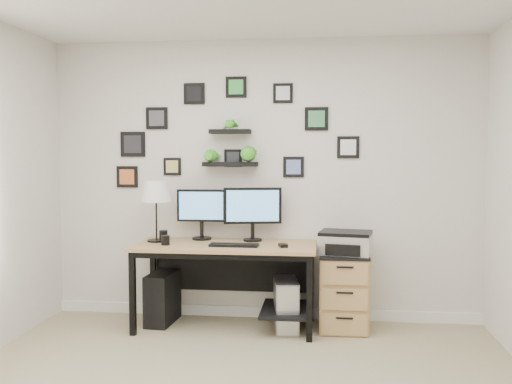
# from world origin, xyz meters

# --- Properties ---
(room) EXTENTS (4.00, 4.00, 4.00)m
(room) POSITION_xyz_m (0.00, 1.98, 0.05)
(room) COLOR tan
(room) RESTS_ON ground
(desk) EXTENTS (1.60, 0.70, 0.75)m
(desk) POSITION_xyz_m (-0.27, 1.67, 0.63)
(desk) COLOR tan
(desk) RESTS_ON ground
(monitor_left) EXTENTS (0.46, 0.18, 0.47)m
(monitor_left) POSITION_xyz_m (-0.57, 1.86, 1.02)
(monitor_left) COLOR black
(monitor_left) RESTS_ON desk
(monitor_right) EXTENTS (0.52, 0.20, 0.49)m
(monitor_right) POSITION_xyz_m (-0.08, 1.83, 1.04)
(monitor_right) COLOR black
(monitor_right) RESTS_ON desk
(keyboard) EXTENTS (0.43, 0.15, 0.02)m
(keyboard) POSITION_xyz_m (-0.21, 1.53, 0.76)
(keyboard) COLOR black
(keyboard) RESTS_ON desk
(mouse) EXTENTS (0.09, 0.11, 0.03)m
(mouse) POSITION_xyz_m (0.21, 1.53, 0.76)
(mouse) COLOR black
(mouse) RESTS_ON desk
(table_lamp) EXTENTS (0.27, 0.27, 0.55)m
(table_lamp) POSITION_xyz_m (-0.95, 1.70, 1.19)
(table_lamp) COLOR black
(table_lamp) RESTS_ON desk
(mug) EXTENTS (0.07, 0.07, 0.08)m
(mug) POSITION_xyz_m (-0.82, 1.52, 0.79)
(mug) COLOR black
(mug) RESTS_ON desk
(pen_cup) EXTENTS (0.08, 0.08, 0.10)m
(pen_cup) POSITION_xyz_m (-0.90, 1.75, 0.80)
(pen_cup) COLOR black
(pen_cup) RESTS_ON desk
(pc_tower_black) EXTENTS (0.24, 0.48, 0.46)m
(pc_tower_black) POSITION_xyz_m (-0.90, 1.71, 0.23)
(pc_tower_black) COLOR black
(pc_tower_black) RESTS_ON ground
(pc_tower_grey) EXTENTS (0.26, 0.47, 0.44)m
(pc_tower_grey) POSITION_xyz_m (0.23, 1.64, 0.22)
(pc_tower_grey) COLOR gray
(pc_tower_grey) RESTS_ON ground
(file_cabinet) EXTENTS (0.43, 0.53, 0.67)m
(file_cabinet) POSITION_xyz_m (0.74, 1.72, 0.34)
(file_cabinet) COLOR tan
(file_cabinet) RESTS_ON ground
(printer) EXTENTS (0.49, 0.42, 0.20)m
(printer) POSITION_xyz_m (0.75, 1.70, 0.77)
(printer) COLOR silver
(printer) RESTS_ON file_cabinet
(wall_decor) EXTENTS (2.30, 0.18, 1.04)m
(wall_decor) POSITION_xyz_m (-0.32, 1.93, 1.67)
(wall_decor) COLOR black
(wall_decor) RESTS_ON ground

